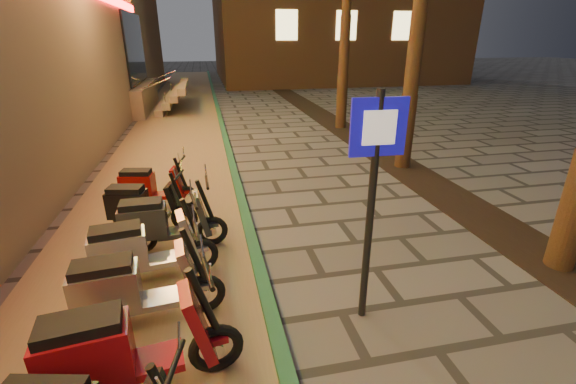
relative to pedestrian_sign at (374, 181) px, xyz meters
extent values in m
cube|color=#8C7251|center=(-2.83, 8.42, -1.80)|extent=(3.40, 60.00, 0.01)
cube|color=#225D39|center=(-1.13, 8.42, -1.75)|extent=(0.18, 60.00, 0.10)
cube|color=black|center=(3.37, 3.42, -1.79)|extent=(1.20, 40.00, 0.02)
cube|color=black|center=(-4.68, 16.42, 1.00)|extent=(0.08, 5.00, 3.00)
cube|color=gray|center=(-6.73, 16.42, -1.20)|extent=(5.00, 6.00, 1.20)
cube|color=gray|center=(-3.73, 16.42, -1.65)|extent=(0.35, 5.00, 0.30)
cube|color=gray|center=(-3.38, 16.42, -1.35)|extent=(0.35, 5.00, 0.30)
cube|color=gray|center=(-3.03, 16.42, -1.05)|extent=(0.35, 5.00, 0.30)
cube|color=gray|center=(-2.68, 16.42, -0.75)|extent=(0.35, 5.00, 0.30)
cylinder|color=silver|center=(-4.13, 14.42, -0.55)|extent=(2.09, 0.06, 0.81)
cylinder|color=silver|center=(-4.13, 18.42, -0.55)|extent=(2.09, 0.06, 0.81)
cube|color=#ECD782|center=(3.77, 22.39, 2.20)|extent=(1.40, 0.06, 1.80)
cube|color=#ECD782|center=(7.77, 22.39, 2.20)|extent=(1.40, 0.06, 1.80)
cube|color=#ECD782|center=(11.77, 22.39, 2.20)|extent=(1.40, 0.06, 1.80)
cylinder|color=#472D19|center=(3.37, 5.42, 1.05)|extent=(0.40, 0.40, 5.70)
cylinder|color=#472D19|center=(3.37, 10.42, 1.17)|extent=(0.40, 0.40, 5.95)
cylinder|color=black|center=(0.00, 0.01, -0.41)|extent=(0.09, 0.09, 2.78)
cube|color=#120DAE|center=(0.00, -0.01, 0.59)|extent=(0.61, 0.05, 0.61)
cube|color=white|center=(0.00, -0.03, 0.59)|extent=(0.36, 0.03, 0.36)
cylinder|color=black|center=(-2.10, -1.51, -0.70)|extent=(0.17, 0.56, 0.04)
torus|color=black|center=(-3.03, -0.67, -1.51)|extent=(0.58, 0.19, 0.57)
cylinder|color=silver|center=(-3.03, -0.67, -1.51)|extent=(0.17, 0.13, 0.15)
torus|color=black|center=(-1.81, -0.50, -1.51)|extent=(0.58, 0.19, 0.57)
cylinder|color=silver|center=(-1.81, -0.50, -1.51)|extent=(0.17, 0.13, 0.15)
cube|color=maroon|center=(-2.43, -0.59, -1.47)|extent=(0.65, 0.46, 0.09)
cube|color=maroon|center=(-2.95, -0.66, -1.19)|extent=(0.82, 0.52, 0.55)
cube|color=black|center=(-2.95, -0.66, -0.87)|extent=(0.73, 0.45, 0.13)
cube|color=maroon|center=(-1.97, -0.52, -1.14)|extent=(0.35, 0.48, 0.78)
cylinder|color=black|center=(-1.89, -0.51, -0.92)|extent=(0.31, 0.12, 0.82)
cylinder|color=black|center=(-1.83, -0.50, -0.57)|extent=(0.14, 0.64, 0.05)
cube|color=maroon|center=(-1.81, -0.50, -1.38)|extent=(0.26, 0.19, 0.07)
torus|color=black|center=(-3.08, 0.36, -1.53)|extent=(0.55, 0.16, 0.54)
cylinder|color=silver|center=(-3.08, 0.36, -1.53)|extent=(0.15, 0.12, 0.15)
torus|color=black|center=(-1.93, 0.48, -1.53)|extent=(0.55, 0.16, 0.54)
cylinder|color=silver|center=(-1.93, 0.48, -1.53)|extent=(0.15, 0.12, 0.15)
cube|color=gray|center=(-2.51, 0.42, -1.49)|extent=(0.60, 0.41, 0.08)
cube|color=gray|center=(-3.00, 0.37, -1.23)|extent=(0.76, 0.46, 0.52)
cube|color=black|center=(-3.00, 0.37, -0.93)|extent=(0.67, 0.39, 0.12)
cube|color=gray|center=(-2.07, 0.46, -1.18)|extent=(0.32, 0.44, 0.73)
cylinder|color=black|center=(-2.00, 0.47, -0.97)|extent=(0.29, 0.10, 0.77)
cylinder|color=black|center=(-1.95, 0.48, -0.64)|extent=(0.11, 0.60, 0.05)
cube|color=gray|center=(-1.93, 0.48, -1.41)|extent=(0.24, 0.17, 0.06)
torus|color=black|center=(-3.10, 1.25, -1.53)|extent=(0.54, 0.18, 0.53)
cylinder|color=silver|center=(-3.10, 1.25, -1.53)|extent=(0.16, 0.12, 0.14)
torus|color=black|center=(-1.97, 1.43, -1.53)|extent=(0.54, 0.18, 0.53)
cylinder|color=silver|center=(-1.97, 1.43, -1.53)|extent=(0.16, 0.12, 0.14)
cube|color=silver|center=(-2.55, 1.34, -1.49)|extent=(0.61, 0.43, 0.08)
cube|color=silver|center=(-3.02, 1.27, -1.24)|extent=(0.77, 0.50, 0.51)
cube|color=black|center=(-3.02, 1.27, -0.94)|extent=(0.68, 0.42, 0.12)
cube|color=silver|center=(-2.11, 1.41, -1.18)|extent=(0.33, 0.45, 0.72)
cylinder|color=black|center=(-2.04, 1.42, -0.98)|extent=(0.29, 0.11, 0.76)
cylinder|color=black|center=(-1.99, 1.43, -0.65)|extent=(0.14, 0.60, 0.05)
cube|color=silver|center=(-1.97, 1.43, -1.41)|extent=(0.25, 0.18, 0.06)
torus|color=black|center=(-2.90, 2.16, -1.54)|extent=(0.53, 0.12, 0.52)
cylinder|color=silver|center=(-2.90, 2.16, -1.54)|extent=(0.14, 0.11, 0.14)
torus|color=black|center=(-1.77, 2.19, -1.54)|extent=(0.53, 0.12, 0.52)
cylinder|color=silver|center=(-1.77, 2.19, -1.54)|extent=(0.14, 0.11, 0.14)
cube|color=#26292C|center=(-2.35, 2.17, -1.50)|extent=(0.56, 0.36, 0.08)
cube|color=#26292C|center=(-2.82, 2.16, -1.25)|extent=(0.72, 0.41, 0.50)
cube|color=black|center=(-2.82, 2.16, -0.95)|extent=(0.63, 0.34, 0.12)
cube|color=#26292C|center=(-1.92, 2.19, -1.20)|extent=(0.28, 0.41, 0.71)
cylinder|color=black|center=(-1.85, 2.19, -1.00)|extent=(0.28, 0.08, 0.75)
cylinder|color=black|center=(-1.79, 2.19, -0.67)|extent=(0.06, 0.59, 0.04)
cube|color=#26292C|center=(-1.77, 2.19, -1.42)|extent=(0.23, 0.15, 0.06)
torus|color=black|center=(-3.28, 3.06, -1.56)|extent=(0.50, 0.19, 0.49)
cylinder|color=silver|center=(-3.28, 3.06, -1.56)|extent=(0.15, 0.12, 0.13)
torus|color=black|center=(-2.25, 2.84, -1.56)|extent=(0.50, 0.19, 0.49)
cylinder|color=silver|center=(-2.25, 2.84, -1.56)|extent=(0.15, 0.12, 0.13)
cube|color=black|center=(-2.77, 2.95, -1.52)|extent=(0.57, 0.42, 0.08)
cube|color=black|center=(-3.20, 3.04, -1.28)|extent=(0.72, 0.49, 0.47)
cube|color=black|center=(-3.20, 3.04, -1.01)|extent=(0.63, 0.42, 0.11)
cube|color=black|center=(-2.38, 2.87, -1.24)|extent=(0.32, 0.42, 0.66)
cylinder|color=black|center=(-2.31, 2.85, -1.05)|extent=(0.27, 0.12, 0.70)
cylinder|color=black|center=(-2.27, 2.84, -0.75)|extent=(0.15, 0.54, 0.04)
cube|color=black|center=(-2.25, 2.84, -1.44)|extent=(0.23, 0.17, 0.06)
torus|color=black|center=(-3.25, 4.05, -1.56)|extent=(0.48, 0.17, 0.47)
cylinder|color=silver|center=(-3.25, 4.05, -1.56)|extent=(0.14, 0.11, 0.13)
torus|color=black|center=(-2.24, 3.87, -1.56)|extent=(0.48, 0.17, 0.47)
cylinder|color=silver|center=(-2.24, 3.87, -1.56)|extent=(0.14, 0.11, 0.13)
cube|color=maroon|center=(-2.75, 3.96, -1.53)|extent=(0.55, 0.39, 0.07)
cube|color=maroon|center=(-3.18, 4.04, -1.30)|extent=(0.69, 0.45, 0.46)
cube|color=black|center=(-3.18, 4.04, -1.04)|extent=(0.61, 0.39, 0.11)
cube|color=maroon|center=(-2.37, 3.89, -1.25)|extent=(0.30, 0.40, 0.64)
cylinder|color=black|center=(-2.31, 3.88, -1.07)|extent=(0.26, 0.11, 0.67)
cylinder|color=black|center=(-2.26, 3.88, -0.78)|extent=(0.13, 0.53, 0.04)
cube|color=maroon|center=(-2.24, 3.87, -1.45)|extent=(0.22, 0.16, 0.05)
camera|label=1|loc=(-1.73, -3.65, 1.44)|focal=24.00mm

